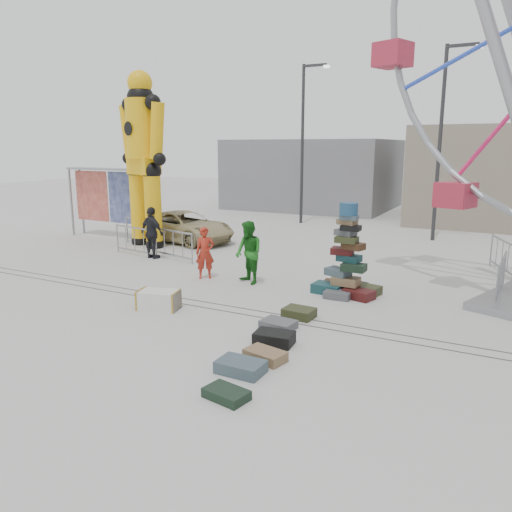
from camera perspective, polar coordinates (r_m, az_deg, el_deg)
The scene contains 25 objects.
ground at distance 11.90m, azimuth -4.87°, elevation -7.17°, with size 90.00×90.00×0.00m, color #9E9E99.
track_line_near at distance 12.38m, azimuth -3.38°, elevation -6.34°, with size 40.00×0.04×0.01m, color #47443F.
track_line_far at distance 12.70m, azimuth -2.45°, elevation -5.83°, with size 40.00×0.04×0.01m, color #47443F.
building_left at distance 33.72m, azimuth 6.65°, elevation 9.29°, with size 10.00×8.00×4.40m, color gray.
lamp_post_right at distance 22.64m, azimuth 20.57°, elevation 12.91°, with size 1.41×0.25×8.00m.
lamp_post_left at distance 26.39m, azimuth 5.52°, elevation 13.44°, with size 1.41×0.25×8.00m.
suitcase_tower at distance 13.84m, azimuth 10.32°, elevation -1.48°, with size 1.83×1.57×2.53m.
crash_test_dummy at distance 20.54m, azimuth -12.77°, elevation 11.37°, with size 2.80×1.27×7.05m.
banner_scaffold at distance 22.92m, azimuth -16.59°, elevation 7.70°, with size 4.25×0.81×3.07m.
steamer_trunk at distance 12.72m, azimuth -11.07°, elevation -4.95°, with size 1.00×0.58×0.46m, color silver.
row_case_0 at distance 11.96m, azimuth 4.94°, elevation -6.48°, with size 0.72×0.55×0.23m, color #33381C.
row_case_1 at distance 11.24m, azimuth 2.57°, elevation -7.82°, with size 0.74×0.55×0.19m, color #525459.
row_case_2 at distance 10.39m, azimuth 2.08°, elevation -9.35°, with size 0.80×0.53×0.26m, color black.
row_case_3 at distance 9.65m, azimuth 1.06°, elevation -11.29°, with size 0.78×0.47×0.20m, color olive.
row_case_4 at distance 9.17m, azimuth -1.76°, elevation -12.53°, with size 0.85×0.56×0.23m, color #41545E.
row_case_5 at distance 8.34m, azimuth -3.41°, elevation -15.46°, with size 0.72×0.45×0.16m, color black.
barricade_dummy_a at distance 21.16m, azimuth -12.87°, elevation 2.77°, with size 2.00×0.10×1.10m, color gray, non-canonical shape.
barricade_dummy_b at distance 19.06m, azimuth -13.70°, elevation 1.69°, with size 2.00×0.10×1.10m, color gray, non-canonical shape.
barricade_dummy_c at distance 17.99m, azimuth -9.43°, elevation 1.25°, with size 2.00×0.10×1.10m, color gray, non-canonical shape.
barricade_wheel_front at distance 14.82m, azimuth 26.19°, elevation -2.27°, with size 2.00×0.10×1.10m, color gray, non-canonical shape.
barricade_wheel_back at distance 17.76m, azimuth 26.30°, elevation -0.02°, with size 2.00×0.10×1.10m, color gray, non-canonical shape.
pedestrian_red at distance 15.32m, azimuth -5.84°, elevation 0.36°, with size 0.58×0.38×1.60m, color #A22517.
pedestrian_green at distance 14.65m, azimuth -0.85°, elevation 0.39°, with size 0.90×0.70×1.86m, color #196419.
pedestrian_black at distance 18.35m, azimuth -11.80°, elevation 2.60°, with size 1.10×0.46×1.87m, color black.
parked_suv at distance 21.51m, azimuth -8.20°, elevation 3.35°, with size 2.13×4.61×1.28m, color tan.
Camera 1 is at (6.05, -9.44, 3.97)m, focal length 35.00 mm.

